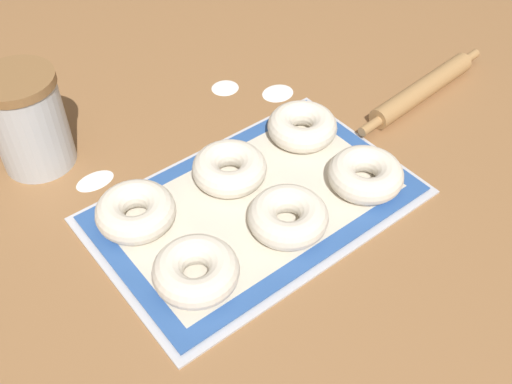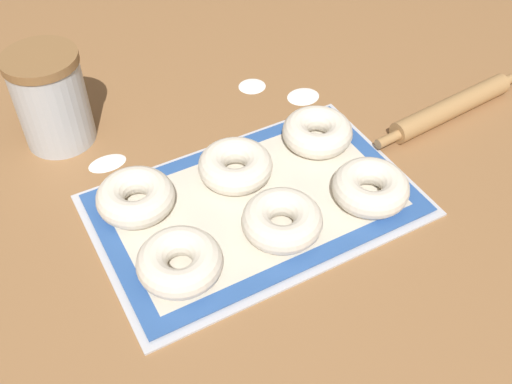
{
  "view_description": "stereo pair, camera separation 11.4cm",
  "coord_description": "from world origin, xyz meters",
  "px_view_note": "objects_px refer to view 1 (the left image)",
  "views": [
    {
      "loc": [
        -0.42,
        -0.56,
        0.74
      ],
      "look_at": [
        0.01,
        -0.01,
        0.03
      ],
      "focal_mm": 42.0,
      "sensor_mm": 36.0,
      "label": 1
    },
    {
      "loc": [
        -0.33,
        -0.62,
        0.74
      ],
      "look_at": [
        0.01,
        -0.01,
        0.03
      ],
      "focal_mm": 42.0,
      "sensor_mm": 36.0,
      "label": 2
    }
  ],
  "objects_px": {
    "baking_tray": "(256,205)",
    "bagel_back_right": "(302,126)",
    "bagel_front_center": "(288,217)",
    "bagel_front_right": "(366,175)",
    "bagel_back_center": "(229,168)",
    "bagel_back_left": "(136,211)",
    "flour_canister": "(28,121)",
    "bagel_front_left": "(196,271)",
    "rolling_pin": "(423,89)"
  },
  "relations": [
    {
      "from": "bagel_back_left",
      "to": "bagel_back_right",
      "type": "xyz_separation_m",
      "value": [
        0.35,
        -0.0,
        0.0
      ]
    },
    {
      "from": "bagel_front_right",
      "to": "bagel_back_right",
      "type": "xyz_separation_m",
      "value": [
        0.0,
        0.16,
        0.0
      ]
    },
    {
      "from": "bagel_front_left",
      "to": "bagel_front_right",
      "type": "bearing_deg",
      "value": -1.76
    },
    {
      "from": "bagel_front_center",
      "to": "bagel_front_right",
      "type": "xyz_separation_m",
      "value": [
        0.17,
        -0.01,
        0.0
      ]
    },
    {
      "from": "bagel_front_center",
      "to": "bagel_back_right",
      "type": "relative_size",
      "value": 1.0
    },
    {
      "from": "bagel_back_left",
      "to": "flour_canister",
      "type": "xyz_separation_m",
      "value": [
        -0.06,
        0.25,
        0.06
      ]
    },
    {
      "from": "bagel_back_center",
      "to": "flour_canister",
      "type": "bearing_deg",
      "value": 131.97
    },
    {
      "from": "flour_canister",
      "to": "bagel_back_center",
      "type": "bearing_deg",
      "value": -48.03
    },
    {
      "from": "baking_tray",
      "to": "bagel_back_center",
      "type": "distance_m",
      "value": 0.08
    },
    {
      "from": "bagel_back_left",
      "to": "flour_canister",
      "type": "bearing_deg",
      "value": 102.92
    },
    {
      "from": "bagel_front_center",
      "to": "bagel_front_left",
      "type": "bearing_deg",
      "value": 179.27
    },
    {
      "from": "bagel_back_right",
      "to": "rolling_pin",
      "type": "distance_m",
      "value": 0.29
    },
    {
      "from": "baking_tray",
      "to": "rolling_pin",
      "type": "relative_size",
      "value": 1.37
    },
    {
      "from": "baking_tray",
      "to": "bagel_back_right",
      "type": "relative_size",
      "value": 4.14
    },
    {
      "from": "bagel_back_left",
      "to": "bagel_front_left",
      "type": "bearing_deg",
      "value": -86.76
    },
    {
      "from": "bagel_back_left",
      "to": "rolling_pin",
      "type": "bearing_deg",
      "value": -4.98
    },
    {
      "from": "bagel_back_center",
      "to": "rolling_pin",
      "type": "relative_size",
      "value": 0.33
    },
    {
      "from": "bagel_front_left",
      "to": "bagel_back_right",
      "type": "distance_m",
      "value": 0.38
    },
    {
      "from": "bagel_back_left",
      "to": "baking_tray",
      "type": "bearing_deg",
      "value": -25.56
    },
    {
      "from": "bagel_back_right",
      "to": "bagel_front_right",
      "type": "bearing_deg",
      "value": -90.36
    },
    {
      "from": "flour_canister",
      "to": "bagel_back_left",
      "type": "bearing_deg",
      "value": -77.08
    },
    {
      "from": "baking_tray",
      "to": "rolling_pin",
      "type": "xyz_separation_m",
      "value": [
        0.45,
        0.03,
        0.02
      ]
    },
    {
      "from": "baking_tray",
      "to": "bagel_back_center",
      "type": "relative_size",
      "value": 4.14
    },
    {
      "from": "bagel_back_center",
      "to": "rolling_pin",
      "type": "height_order",
      "value": "bagel_back_center"
    },
    {
      "from": "bagel_front_center",
      "to": "rolling_pin",
      "type": "xyz_separation_m",
      "value": [
        0.45,
        0.1,
        -0.01
      ]
    },
    {
      "from": "baking_tray",
      "to": "bagel_back_right",
      "type": "bearing_deg",
      "value": 25.01
    },
    {
      "from": "bagel_front_left",
      "to": "rolling_pin",
      "type": "relative_size",
      "value": 0.33
    },
    {
      "from": "bagel_back_center",
      "to": "bagel_back_right",
      "type": "distance_m",
      "value": 0.17
    },
    {
      "from": "bagel_back_left",
      "to": "rolling_pin",
      "type": "relative_size",
      "value": 0.33
    },
    {
      "from": "bagel_front_center",
      "to": "flour_canister",
      "type": "height_order",
      "value": "flour_canister"
    },
    {
      "from": "bagel_front_right",
      "to": "bagel_back_right",
      "type": "bearing_deg",
      "value": 89.64
    },
    {
      "from": "bagel_front_right",
      "to": "bagel_back_right",
      "type": "distance_m",
      "value": 0.16
    },
    {
      "from": "bagel_back_left",
      "to": "bagel_back_right",
      "type": "height_order",
      "value": "same"
    },
    {
      "from": "bagel_front_right",
      "to": "bagel_back_right",
      "type": "height_order",
      "value": "same"
    },
    {
      "from": "baking_tray",
      "to": "rolling_pin",
      "type": "bearing_deg",
      "value": 3.8
    },
    {
      "from": "bagel_back_center",
      "to": "bagel_back_right",
      "type": "xyz_separation_m",
      "value": [
        0.17,
        0.01,
        0.0
      ]
    },
    {
      "from": "bagel_front_right",
      "to": "bagel_back_center",
      "type": "xyz_separation_m",
      "value": [
        -0.17,
        0.16,
        0.0
      ]
    },
    {
      "from": "bagel_back_left",
      "to": "rolling_pin",
      "type": "height_order",
      "value": "bagel_back_left"
    },
    {
      "from": "bagel_back_left",
      "to": "flour_canister",
      "type": "height_order",
      "value": "flour_canister"
    },
    {
      "from": "baking_tray",
      "to": "bagel_front_right",
      "type": "xyz_separation_m",
      "value": [
        0.17,
        -0.08,
        0.03
      ]
    },
    {
      "from": "bagel_front_right",
      "to": "bagel_back_left",
      "type": "xyz_separation_m",
      "value": [
        -0.35,
        0.17,
        0.0
      ]
    },
    {
      "from": "bagel_front_left",
      "to": "rolling_pin",
      "type": "bearing_deg",
      "value": 9.35
    },
    {
      "from": "bagel_back_left",
      "to": "bagel_front_right",
      "type": "bearing_deg",
      "value": -25.66
    },
    {
      "from": "bagel_back_left",
      "to": "bagel_back_right",
      "type": "distance_m",
      "value": 0.35
    },
    {
      "from": "bagel_back_center",
      "to": "flour_canister",
      "type": "relative_size",
      "value": 0.71
    },
    {
      "from": "baking_tray",
      "to": "bagel_front_right",
      "type": "height_order",
      "value": "bagel_front_right"
    },
    {
      "from": "bagel_front_right",
      "to": "baking_tray",
      "type": "bearing_deg",
      "value": 154.24
    },
    {
      "from": "bagel_back_center",
      "to": "flour_canister",
      "type": "xyz_separation_m",
      "value": [
        -0.24,
        0.26,
        0.06
      ]
    },
    {
      "from": "bagel_back_right",
      "to": "rolling_pin",
      "type": "xyz_separation_m",
      "value": [
        0.28,
        -0.05,
        -0.01
      ]
    },
    {
      "from": "baking_tray",
      "to": "bagel_front_right",
      "type": "relative_size",
      "value": 4.14
    }
  ]
}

